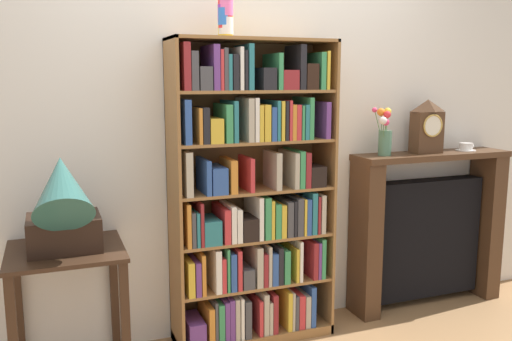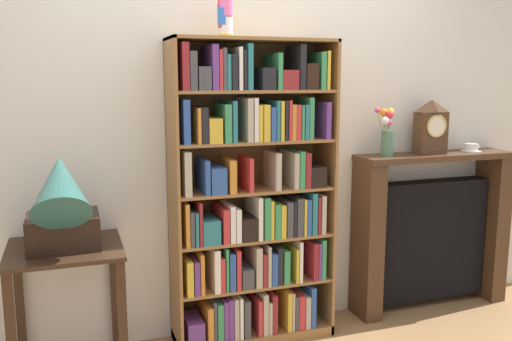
# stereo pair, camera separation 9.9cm
# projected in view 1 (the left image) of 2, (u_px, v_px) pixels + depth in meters

# --- Properties ---
(wall_back) EXTENTS (4.98, 0.08, 2.61)m
(wall_back) POSITION_uv_depth(u_px,v_px,m) (260.00, 124.00, 3.40)
(wall_back) COLOR silver
(wall_back) RESTS_ON ground
(bookshelf) EXTENTS (0.97, 0.33, 1.81)m
(bookshelf) POSITION_uv_depth(u_px,v_px,m) (252.00, 204.00, 3.24)
(bookshelf) COLOR olive
(bookshelf) RESTS_ON ground
(cup_stack) EXTENTS (0.09, 0.09, 0.23)m
(cup_stack) POSITION_uv_depth(u_px,v_px,m) (226.00, 17.00, 3.01)
(cup_stack) COLOR yellow
(cup_stack) RESTS_ON bookshelf
(side_table_left) EXTENTS (0.58, 0.55, 0.72)m
(side_table_left) POSITION_uv_depth(u_px,v_px,m) (67.00, 280.00, 2.82)
(side_table_left) COLOR #382316
(side_table_left) RESTS_ON ground
(gramophone) EXTENTS (0.36, 0.49, 0.58)m
(gramophone) POSITION_uv_depth(u_px,v_px,m) (63.00, 205.00, 2.68)
(gramophone) COLOR black
(gramophone) RESTS_ON side_table_left
(fireplace_mantel) EXTENTS (1.14, 0.27, 1.09)m
(fireplace_mantel) POSITION_uv_depth(u_px,v_px,m) (426.00, 230.00, 3.81)
(fireplace_mantel) COLOR #472D1C
(fireplace_mantel) RESTS_ON ground
(mantel_clock) EXTENTS (0.20, 0.13, 0.36)m
(mantel_clock) POSITION_uv_depth(u_px,v_px,m) (427.00, 126.00, 3.65)
(mantel_clock) COLOR #472D1C
(mantel_clock) RESTS_ON fireplace_mantel
(flower_vase) EXTENTS (0.15, 0.15, 0.31)m
(flower_vase) POSITION_uv_depth(u_px,v_px,m) (385.00, 134.00, 3.53)
(flower_vase) COLOR #4C7A60
(flower_vase) RESTS_ON fireplace_mantel
(teacup_with_saucer) EXTENTS (0.14, 0.14, 0.05)m
(teacup_with_saucer) POSITION_uv_depth(u_px,v_px,m) (466.00, 147.00, 3.80)
(teacup_with_saucer) COLOR white
(teacup_with_saucer) RESTS_ON fireplace_mantel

